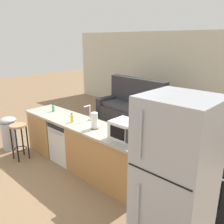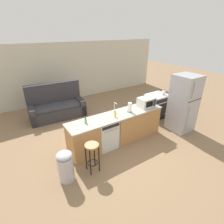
# 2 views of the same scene
# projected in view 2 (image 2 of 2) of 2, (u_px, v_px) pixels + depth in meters

# --- Properties ---
(ground_plane) EXTENTS (24.00, 24.00, 0.00)m
(ground_plane) POSITION_uv_depth(u_px,v_px,m) (113.00, 143.00, 5.21)
(ground_plane) COLOR #896B4C
(wall_back) EXTENTS (10.00, 0.06, 2.60)m
(wall_back) POSITION_uv_depth(u_px,v_px,m) (67.00, 72.00, 7.97)
(wall_back) COLOR beige
(wall_back) RESTS_ON ground_plane
(kitchen_counter) EXTENTS (2.94, 0.66, 0.90)m
(kitchen_counter) POSITION_uv_depth(u_px,v_px,m) (119.00, 128.00, 5.15)
(kitchen_counter) COLOR #B77F47
(kitchen_counter) RESTS_ON ground_plane
(dishwasher) EXTENTS (0.58, 0.61, 0.84)m
(dishwasher) POSITION_uv_depth(u_px,v_px,m) (105.00, 133.00, 4.90)
(dishwasher) COLOR silver
(dishwasher) RESTS_ON ground_plane
(stove_range) EXTENTS (0.76, 0.68, 0.90)m
(stove_range) POSITION_uv_depth(u_px,v_px,m) (156.00, 106.00, 6.60)
(stove_range) COLOR black
(stove_range) RESTS_ON ground_plane
(refrigerator) EXTENTS (0.72, 0.73, 1.85)m
(refrigerator) POSITION_uv_depth(u_px,v_px,m) (183.00, 104.00, 5.57)
(refrigerator) COLOR #A8AAB2
(refrigerator) RESTS_ON ground_plane
(microwave) EXTENTS (0.50, 0.37, 0.28)m
(microwave) POSITION_uv_depth(u_px,v_px,m) (146.00, 102.00, 5.39)
(microwave) COLOR white
(microwave) RESTS_ON kitchen_counter
(sink_faucet) EXTENTS (0.07, 0.18, 0.30)m
(sink_faucet) POSITION_uv_depth(u_px,v_px,m) (115.00, 108.00, 5.00)
(sink_faucet) COLOR silver
(sink_faucet) RESTS_ON kitchen_counter
(paper_towel_roll) EXTENTS (0.14, 0.14, 0.28)m
(paper_towel_roll) POSITION_uv_depth(u_px,v_px,m) (130.00, 107.00, 5.02)
(paper_towel_roll) COLOR #4C4C51
(paper_towel_roll) RESTS_ON kitchen_counter
(soap_bottle) EXTENTS (0.06, 0.06, 0.18)m
(soap_bottle) POSITION_uv_depth(u_px,v_px,m) (115.00, 115.00, 4.73)
(soap_bottle) COLOR yellow
(soap_bottle) RESTS_ON kitchen_counter
(dish_soap_bottle) EXTENTS (0.06, 0.06, 0.18)m
(dish_soap_bottle) POSITION_uv_depth(u_px,v_px,m) (86.00, 121.00, 4.43)
(dish_soap_bottle) COLOR #4CB266
(dish_soap_bottle) RESTS_ON kitchen_counter
(kettle) EXTENTS (0.21, 0.17, 0.19)m
(kettle) POSITION_uv_depth(u_px,v_px,m) (164.00, 92.00, 6.36)
(kettle) COLOR silver
(kettle) RESTS_ON stove_range
(bar_stool) EXTENTS (0.32, 0.32, 0.74)m
(bar_stool) POSITION_uv_depth(u_px,v_px,m) (92.00, 152.00, 3.98)
(bar_stool) COLOR tan
(bar_stool) RESTS_ON ground_plane
(trash_bin) EXTENTS (0.35, 0.35, 0.74)m
(trash_bin) POSITION_uv_depth(u_px,v_px,m) (66.00, 166.00, 3.79)
(trash_bin) COLOR #B7B7BC
(trash_bin) RESTS_ON ground_plane
(couch) EXTENTS (2.06, 1.04, 1.27)m
(couch) POSITION_uv_depth(u_px,v_px,m) (56.00, 107.00, 6.68)
(couch) COLOR #2D2D33
(couch) RESTS_ON ground_plane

